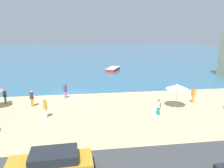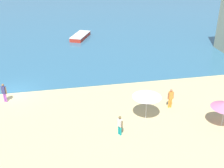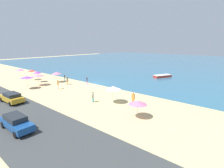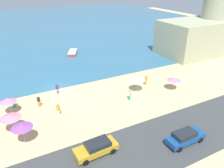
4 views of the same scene
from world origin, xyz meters
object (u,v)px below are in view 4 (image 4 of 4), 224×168
(bather_2, at_px, (57,88))
(bather_4, at_px, (58,109))
(parked_car_1, at_px, (96,148))
(bather_0, at_px, (39,101))
(harbor_fortress, at_px, (206,28))
(beach_umbrella_7, at_px, (174,79))
(parked_car_2, at_px, (185,137))
(beach_umbrella_1, at_px, (138,79))
(beach_umbrella_2, at_px, (22,126))
(beach_umbrella_4, at_px, (10,117))
(bather_5, at_px, (146,80))
(bather_3, at_px, (14,102))
(beach_umbrella_5, at_px, (8,100))
(bather_1, at_px, (129,95))
(skiff_nearshore, at_px, (73,52))

(bather_2, xyz_separation_m, bather_4, (-1.44, -5.99, 0.01))
(parked_car_1, bearing_deg, bather_0, 105.77)
(harbor_fortress, bearing_deg, bather_2, -172.06)
(beach_umbrella_7, height_order, parked_car_2, beach_umbrella_7)
(harbor_fortress, bearing_deg, beach_umbrella_1, -158.18)
(parked_car_1, bearing_deg, bather_2, 90.59)
(beach_umbrella_1, height_order, parked_car_2, beach_umbrella_1)
(beach_umbrella_2, relative_size, beach_umbrella_4, 1.04)
(bather_2, bearing_deg, bather_5, -15.02)
(beach_umbrella_1, relative_size, bather_3, 1.59)
(bather_4, bearing_deg, beach_umbrella_2, -142.57)
(bather_5, bearing_deg, beach_umbrella_5, 176.86)
(bather_1, relative_size, parked_car_1, 0.35)
(beach_umbrella_4, xyz_separation_m, bather_1, (16.21, 0.07, -1.26))
(bather_1, height_order, bather_4, bather_4)
(beach_umbrella_2, xyz_separation_m, bather_5, (20.37, 5.83, -1.30))
(parked_car_2, bearing_deg, beach_umbrella_4, 146.83)
(beach_umbrella_4, xyz_separation_m, beach_umbrella_5, (0.09, 4.23, -0.05))
(bather_0, xyz_separation_m, bather_3, (-3.15, 1.50, -0.09))
(beach_umbrella_2, xyz_separation_m, harbor_fortress, (43.64, 14.86, 3.36))
(beach_umbrella_4, height_order, bather_3, beach_umbrella_4)
(harbor_fortress, bearing_deg, bather_0, -169.18)
(beach_umbrella_5, xyz_separation_m, bather_0, (3.78, 0.08, -1.11))
(skiff_nearshore, bearing_deg, beach_umbrella_7, -71.26)
(bather_2, distance_m, harbor_fortress, 38.09)
(beach_umbrella_7, distance_m, bather_4, 18.60)
(parked_car_1, bearing_deg, bather_1, 41.87)
(bather_0, bearing_deg, bather_2, 37.86)
(beach_umbrella_2, height_order, parked_car_1, beach_umbrella_2)
(bather_2, bearing_deg, parked_car_2, -61.92)
(beach_umbrella_7, height_order, bather_4, beach_umbrella_7)
(bather_0, height_order, harbor_fortress, harbor_fortress)
(beach_umbrella_1, bearing_deg, parked_car_1, -139.85)
(beach_umbrella_4, bearing_deg, bather_5, 8.18)
(bather_1, bearing_deg, bather_3, 159.67)
(beach_umbrella_5, relative_size, parked_car_2, 0.53)
(bather_0, xyz_separation_m, harbor_fortress, (40.74, 7.79, 4.67))
(beach_umbrella_1, distance_m, beach_umbrella_5, 18.82)
(parked_car_1, relative_size, parked_car_2, 1.00)
(bather_4, distance_m, skiff_nearshore, 26.11)
(beach_umbrella_1, distance_m, bather_3, 18.53)
(bather_4, bearing_deg, bather_2, 76.48)
(bather_4, bearing_deg, skiff_nearshore, 67.68)
(beach_umbrella_4, relative_size, beach_umbrella_7, 1.11)
(bather_0, relative_size, bather_3, 1.09)
(beach_umbrella_5, height_order, parked_car_2, beach_umbrella_5)
(beach_umbrella_1, distance_m, beach_umbrella_7, 5.92)
(harbor_fortress, bearing_deg, beach_umbrella_7, -148.49)
(beach_umbrella_5, distance_m, bather_4, 6.65)
(beach_umbrella_1, bearing_deg, bather_1, -146.63)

